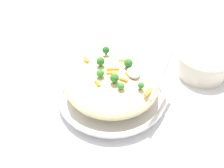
{
  "coord_description": "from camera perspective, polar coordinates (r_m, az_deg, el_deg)",
  "views": [
    {
      "loc": [
        -0.51,
        0.09,
        0.54
      ],
      "look_at": [
        0.0,
        0.0,
        0.06
      ],
      "focal_mm": 35.47,
      "sensor_mm": 36.0,
      "label": 1
    }
  ],
  "objects": [
    {
      "name": "carrot_piece_1",
      "position": [
        0.68,
        -0.35,
        2.74
      ],
      "size": [
        0.02,
        0.03,
        0.01
      ],
      "primitive_type": "cube",
      "rotation": [
        0.0,
        0.0,
        1.31
      ],
      "color": "orange",
      "rests_on": "pasta_mound"
    },
    {
      "name": "carrot_piece_2",
      "position": [
        0.69,
        0.21,
        3.86
      ],
      "size": [
        0.01,
        0.04,
        0.01
      ],
      "primitive_type": "cube",
      "rotation": [
        0.0,
        0.0,
        1.42
      ],
      "color": "orange",
      "rests_on": "pasta_mound"
    },
    {
      "name": "broccoli_floret_3",
      "position": [
        0.76,
        -1.68,
        8.71
      ],
      "size": [
        0.02,
        0.02,
        0.03
      ],
      "color": "#205B1C",
      "rests_on": "pasta_mound"
    },
    {
      "name": "broccoli_floret_0",
      "position": [
        0.64,
        7.47,
        -0.39
      ],
      "size": [
        0.02,
        0.02,
        0.02
      ],
      "color": "#296820",
      "rests_on": "pasta_mound"
    },
    {
      "name": "broccoli_floret_6",
      "position": [
        0.66,
        -3.04,
        2.78
      ],
      "size": [
        0.02,
        0.02,
        0.03
      ],
      "color": "#377928",
      "rests_on": "pasta_mound"
    },
    {
      "name": "companion_bowl",
      "position": [
        0.88,
        22.38,
        4.76
      ],
      "size": [
        0.18,
        0.18,
        0.08
      ],
      "color": "beige",
      "rests_on": "ground_plane"
    },
    {
      "name": "carrot_piece_0",
      "position": [
        0.68,
        4.24,
        2.36
      ],
      "size": [
        0.03,
        0.02,
        0.01
      ],
      "primitive_type": "cube",
      "rotation": [
        0.0,
        0.0,
        0.38
      ],
      "color": "orange",
      "rests_on": "pasta_mound"
    },
    {
      "name": "serving_bowl",
      "position": [
        0.74,
        -0.0,
        -2.51
      ],
      "size": [
        0.36,
        0.36,
        0.04
      ],
      "color": "silver",
      "rests_on": "ground_plane"
    },
    {
      "name": "broccoli_floret_2",
      "position": [
        0.7,
        -2.99,
        5.82
      ],
      "size": [
        0.03,
        0.03,
        0.03
      ],
      "color": "#296820",
      "rests_on": "pasta_mound"
    },
    {
      "name": "carrot_piece_6",
      "position": [
        0.75,
        -6.68,
        6.26
      ],
      "size": [
        0.03,
        0.02,
        0.01
      ],
      "primitive_type": "cube",
      "rotation": [
        0.0,
        0.0,
        3.45
      ],
      "color": "orange",
      "rests_on": "pasta_mound"
    },
    {
      "name": "carrot_piece_7",
      "position": [
        0.65,
        -3.76,
        0.09
      ],
      "size": [
        0.03,
        0.02,
        0.01
      ],
      "primitive_type": "cube",
      "rotation": [
        0.0,
        0.0,
        3.48
      ],
      "color": "orange",
      "rests_on": "pasta_mound"
    },
    {
      "name": "serving_spoon",
      "position": [
        0.66,
        8.3,
        2.85
      ],
      "size": [
        0.16,
        0.15,
        0.07
      ],
      "color": "#B7B7BC",
      "rests_on": "pasta_mound"
    },
    {
      "name": "broccoli_floret_5",
      "position": [
        0.7,
        4.24,
        5.35
      ],
      "size": [
        0.03,
        0.03,
        0.03
      ],
      "color": "#296820",
      "rests_on": "pasta_mound"
    },
    {
      "name": "broccoli_floret_4",
      "position": [
        0.64,
        0.79,
        1.56
      ],
      "size": [
        0.03,
        0.03,
        0.03
      ],
      "color": "#296820",
      "rests_on": "pasta_mound"
    },
    {
      "name": "broccoli_floret_1",
      "position": [
        0.63,
        2.34,
        -0.55
      ],
      "size": [
        0.02,
        0.02,
        0.02
      ],
      "color": "#377928",
      "rests_on": "pasta_mound"
    },
    {
      "name": "carrot_piece_3",
      "position": [
        0.63,
        9.34,
        -2.1
      ],
      "size": [
        0.03,
        0.03,
        0.01
      ],
      "primitive_type": "cube",
      "rotation": [
        0.0,
        0.0,
        2.24
      ],
      "color": "orange",
      "rests_on": "pasta_mound"
    },
    {
      "name": "carrot_piece_5",
      "position": [
        0.66,
        2.97,
        1.06
      ],
      "size": [
        0.02,
        0.02,
        0.01
      ],
      "primitive_type": "cube",
      "rotation": [
        0.0,
        0.0,
        0.96
      ],
      "color": "orange",
      "rests_on": "pasta_mound"
    },
    {
      "name": "pasta_mound",
      "position": [
        0.7,
        -0.0,
        0.42
      ],
      "size": [
        0.3,
        0.3,
        0.07
      ],
      "primitive_type": "ellipsoid",
      "color": "beige",
      "rests_on": "serving_bowl"
    },
    {
      "name": "ground_plane",
      "position": [
        0.75,
        -0.0,
        -3.61
      ],
      "size": [
        2.4,
        2.4,
        0.0
      ],
      "primitive_type": "plane",
      "color": "silver"
    },
    {
      "name": "carrot_piece_4",
      "position": [
        0.74,
        2.62,
        6.05
      ],
      "size": [
        0.01,
        0.02,
        0.01
      ],
      "primitive_type": "cube",
      "rotation": [
        0.0,
        0.0,
        1.48
      ],
      "color": "orange",
      "rests_on": "pasta_mound"
    }
  ]
}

